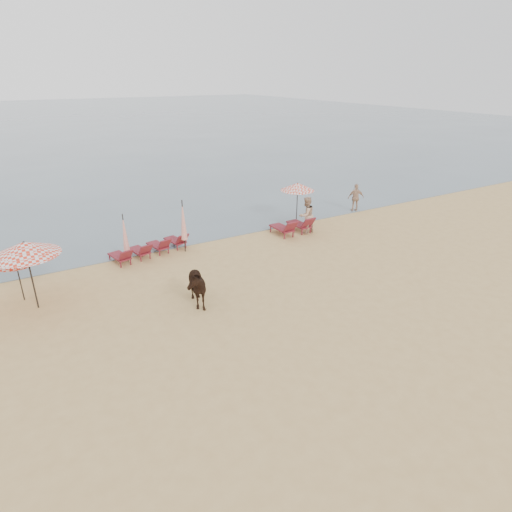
{
  "coord_description": "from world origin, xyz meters",
  "views": [
    {
      "loc": [
        -7.92,
        -8.61,
        7.86
      ],
      "look_at": [
        0.0,
        5.0,
        1.1
      ],
      "focal_mm": 30.0,
      "sensor_mm": 36.0,
      "label": 1
    }
  ],
  "objects_px": {
    "umbrella_open_left_b": "(14,256)",
    "beachgoer_right_b": "(356,198)",
    "beachgoer_right_a": "(306,215)",
    "lounger_cluster_left": "(151,248)",
    "umbrella_open_right": "(298,187)",
    "cow": "(193,285)",
    "umbrella_closed_right": "(183,220)",
    "lounger_cluster_right": "(293,226)",
    "umbrella_open_left_a": "(25,249)",
    "umbrella_closed_left": "(125,233)"
  },
  "relations": [
    {
      "from": "lounger_cluster_right",
      "to": "umbrella_open_left_b",
      "type": "bearing_deg",
      "value": -178.09
    },
    {
      "from": "beachgoer_right_a",
      "to": "lounger_cluster_left",
      "type": "bearing_deg",
      "value": -17.52
    },
    {
      "from": "umbrella_open_left_a",
      "to": "beachgoer_right_b",
      "type": "xyz_separation_m",
      "value": [
        18.06,
        3.15,
        -1.47
      ]
    },
    {
      "from": "beachgoer_right_a",
      "to": "cow",
      "type": "bearing_deg",
      "value": 17.73
    },
    {
      "from": "umbrella_closed_left",
      "to": "beachgoer_right_a",
      "type": "relative_size",
      "value": 1.14
    },
    {
      "from": "umbrella_open_left_b",
      "to": "umbrella_closed_right",
      "type": "xyz_separation_m",
      "value": [
        7.01,
        1.42,
        -0.24
      ]
    },
    {
      "from": "beachgoer_right_b",
      "to": "umbrella_closed_right",
      "type": "bearing_deg",
      "value": 27.26
    },
    {
      "from": "cow",
      "to": "umbrella_open_right",
      "type": "bearing_deg",
      "value": 41.27
    },
    {
      "from": "lounger_cluster_left",
      "to": "beachgoer_right_b",
      "type": "relative_size",
      "value": 2.2
    },
    {
      "from": "umbrella_open_right",
      "to": "beachgoer_right_a",
      "type": "height_order",
      "value": "umbrella_open_right"
    },
    {
      "from": "lounger_cluster_right",
      "to": "umbrella_closed_right",
      "type": "distance_m",
      "value": 5.97
    },
    {
      "from": "lounger_cluster_left",
      "to": "umbrella_closed_right",
      "type": "bearing_deg",
      "value": -25.55
    },
    {
      "from": "lounger_cluster_right",
      "to": "umbrella_open_right",
      "type": "xyz_separation_m",
      "value": [
        1.3,
        1.53,
        1.6
      ]
    },
    {
      "from": "umbrella_open_left_a",
      "to": "umbrella_open_right",
      "type": "relative_size",
      "value": 1.13
    },
    {
      "from": "umbrella_closed_left",
      "to": "umbrella_closed_right",
      "type": "bearing_deg",
      "value": -3.92
    },
    {
      "from": "umbrella_closed_left",
      "to": "beachgoer_right_b",
      "type": "relative_size",
      "value": 1.32
    },
    {
      "from": "umbrella_open_right",
      "to": "umbrella_closed_left",
      "type": "distance_m",
      "value": 9.87
    },
    {
      "from": "lounger_cluster_left",
      "to": "umbrella_closed_left",
      "type": "relative_size",
      "value": 1.66
    },
    {
      "from": "lounger_cluster_right",
      "to": "umbrella_open_left_a",
      "type": "bearing_deg",
      "value": -173.9
    },
    {
      "from": "lounger_cluster_right",
      "to": "umbrella_closed_left",
      "type": "height_order",
      "value": "umbrella_closed_left"
    },
    {
      "from": "cow",
      "to": "beachgoer_right_a",
      "type": "height_order",
      "value": "beachgoer_right_a"
    },
    {
      "from": "umbrella_open_left_a",
      "to": "umbrella_open_left_b",
      "type": "distance_m",
      "value": 1.11
    },
    {
      "from": "lounger_cluster_right",
      "to": "umbrella_open_left_b",
      "type": "relative_size",
      "value": 0.9
    },
    {
      "from": "lounger_cluster_left",
      "to": "umbrella_open_left_b",
      "type": "distance_m",
      "value": 5.9
    },
    {
      "from": "umbrella_open_left_b",
      "to": "beachgoer_right_b",
      "type": "distance_m",
      "value": 18.62
    },
    {
      "from": "umbrella_closed_left",
      "to": "beachgoer_right_b",
      "type": "xyz_separation_m",
      "value": [
        14.14,
        0.66,
        -0.53
      ]
    },
    {
      "from": "umbrella_open_right",
      "to": "cow",
      "type": "bearing_deg",
      "value": -170.67
    },
    {
      "from": "lounger_cluster_left",
      "to": "umbrella_open_right",
      "type": "xyz_separation_m",
      "value": [
        8.69,
        0.57,
        1.67
      ]
    },
    {
      "from": "umbrella_closed_left",
      "to": "umbrella_open_right",
      "type": "bearing_deg",
      "value": 4.39
    },
    {
      "from": "umbrella_open_left_a",
      "to": "umbrella_closed_right",
      "type": "bearing_deg",
      "value": 32.67
    },
    {
      "from": "lounger_cluster_right",
      "to": "umbrella_open_right",
      "type": "height_order",
      "value": "umbrella_open_right"
    },
    {
      "from": "cow",
      "to": "lounger_cluster_right",
      "type": "bearing_deg",
      "value": 37.66
    },
    {
      "from": "umbrella_open_right",
      "to": "umbrella_closed_left",
      "type": "height_order",
      "value": "umbrella_open_right"
    },
    {
      "from": "umbrella_closed_left",
      "to": "cow",
      "type": "bearing_deg",
      "value": -78.06
    },
    {
      "from": "umbrella_open_right",
      "to": "umbrella_closed_right",
      "type": "relative_size",
      "value": 0.9
    },
    {
      "from": "umbrella_open_left_b",
      "to": "beachgoer_right_b",
      "type": "xyz_separation_m",
      "value": [
        18.46,
        2.26,
        -0.94
      ]
    },
    {
      "from": "lounger_cluster_right",
      "to": "umbrella_closed_right",
      "type": "relative_size",
      "value": 0.73
    },
    {
      "from": "beachgoer_right_b",
      "to": "cow",
      "type": "bearing_deg",
      "value": 46.93
    },
    {
      "from": "umbrella_open_right",
      "to": "umbrella_closed_right",
      "type": "distance_m",
      "value": 7.22
    },
    {
      "from": "umbrella_open_left_a",
      "to": "umbrella_closed_left",
      "type": "xyz_separation_m",
      "value": [
        3.93,
        2.49,
        -0.94
      ]
    },
    {
      "from": "umbrella_open_left_b",
      "to": "beachgoer_right_a",
      "type": "bearing_deg",
      "value": 10.25
    },
    {
      "from": "lounger_cluster_right",
      "to": "beachgoer_right_b",
      "type": "xyz_separation_m",
      "value": [
        5.62,
        1.43,
        0.4
      ]
    },
    {
      "from": "lounger_cluster_left",
      "to": "umbrella_open_left_a",
      "type": "distance_m",
      "value": 6.03
    },
    {
      "from": "lounger_cluster_left",
      "to": "beachgoer_right_b",
      "type": "distance_m",
      "value": 13.03
    },
    {
      "from": "umbrella_closed_right",
      "to": "cow",
      "type": "bearing_deg",
      "value": -107.93
    },
    {
      "from": "beachgoer_right_a",
      "to": "beachgoer_right_b",
      "type": "relative_size",
      "value": 1.16
    },
    {
      "from": "umbrella_open_left_a",
      "to": "umbrella_closed_left",
      "type": "bearing_deg",
      "value": 45.82
    },
    {
      "from": "umbrella_open_left_b",
      "to": "umbrella_open_right",
      "type": "distance_m",
      "value": 14.34
    },
    {
      "from": "lounger_cluster_right",
      "to": "beachgoer_right_a",
      "type": "bearing_deg",
      "value": -19.26
    },
    {
      "from": "lounger_cluster_left",
      "to": "beachgoer_right_b",
      "type": "bearing_deg",
      "value": -10.27
    }
  ]
}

